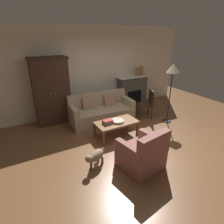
{
  "coord_description": "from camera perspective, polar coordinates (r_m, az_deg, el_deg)",
  "views": [
    {
      "loc": [
        -2.41,
        -3.27,
        2.56
      ],
      "look_at": [
        -0.1,
        0.87,
        0.55
      ],
      "focal_mm": 29.96,
      "sensor_mm": 36.0,
      "label": 1
    }
  ],
  "objects": [
    {
      "name": "ground_plane",
      "position": [
        4.8,
        6.25,
        -9.4
      ],
      "size": [
        9.6,
        9.6,
        0.0
      ],
      "primitive_type": "plane",
      "color": "brown"
    },
    {
      "name": "back_wall",
      "position": [
        6.41,
        -6.64,
        12.38
      ],
      "size": [
        7.2,
        0.1,
        2.8
      ],
      "primitive_type": "cube",
      "color": "silver",
      "rests_on": "ground"
    },
    {
      "name": "fireplace",
      "position": [
        7.12,
        6.12,
        6.59
      ],
      "size": [
        1.26,
        0.48,
        1.12
      ],
      "color": "#4C4947",
      "rests_on": "ground"
    },
    {
      "name": "armoire",
      "position": [
        5.8,
        -18.03,
        6.05
      ],
      "size": [
        1.06,
        0.57,
        1.96
      ],
      "color": "#382319",
      "rests_on": "ground"
    },
    {
      "name": "couch",
      "position": [
        5.79,
        -3.36,
        0.13
      ],
      "size": [
        1.96,
        0.96,
        0.86
      ],
      "color": "tan",
      "rests_on": "ground"
    },
    {
      "name": "coffee_table",
      "position": [
        4.92,
        1.32,
        -3.51
      ],
      "size": [
        1.1,
        0.6,
        0.42
      ],
      "color": "brown",
      "rests_on": "ground"
    },
    {
      "name": "fruit_bowl",
      "position": [
        4.87,
        1.75,
        -2.74
      ],
      "size": [
        0.33,
        0.33,
        0.05
      ],
      "primitive_type": "cylinder",
      "color": "beige",
      "rests_on": "coffee_table"
    },
    {
      "name": "book_stack",
      "position": [
        4.78,
        -1.36,
        -2.99
      ],
      "size": [
        0.26,
        0.19,
        0.1
      ],
      "color": "#427A4C",
      "rests_on": "coffee_table"
    },
    {
      "name": "mantel_vase_bronze",
      "position": [
        7.05,
        7.68,
        12.17
      ],
      "size": [
        0.12,
        0.12,
        0.29
      ],
      "primitive_type": "cylinder",
      "color": "olive",
      "rests_on": "fireplace"
    },
    {
      "name": "mantel_vase_terracotta",
      "position": [
        7.16,
        9.0,
        12.36
      ],
      "size": [
        0.12,
        0.12,
        0.31
      ],
      "primitive_type": "cylinder",
      "color": "#A86042",
      "rests_on": "fireplace"
    },
    {
      "name": "armchair_near_left",
      "position": [
        3.9,
        9.32,
        -12.57
      ],
      "size": [
        0.88,
        0.88,
        0.88
      ],
      "color": "#935B56",
      "rests_on": "ground"
    },
    {
      "name": "side_chair_wooden",
      "position": [
        6.12,
        10.82,
        2.99
      ],
      "size": [
        0.58,
        0.58,
        0.9
      ],
      "color": "#382319",
      "rests_on": "ground"
    },
    {
      "name": "floor_lamp",
      "position": [
        5.66,
        18.08,
        11.56
      ],
      "size": [
        0.36,
        0.36,
        1.78
      ],
      "color": "black",
      "rests_on": "ground"
    },
    {
      "name": "dog",
      "position": [
        3.92,
        -5.06,
        -13.28
      ],
      "size": [
        0.52,
        0.37,
        0.39
      ],
      "color": "gray",
      "rests_on": "ground"
    }
  ]
}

